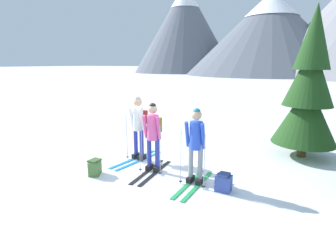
{
  "coord_description": "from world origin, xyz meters",
  "views": [
    {
      "loc": [
        3.09,
        -5.57,
        2.6
      ],
      "look_at": [
        -0.05,
        0.3,
        1.05
      ],
      "focal_mm": 28.85,
      "sensor_mm": 36.0,
      "label": 1
    }
  ],
  "objects_px": {
    "skier_in_white": "(139,125)",
    "backpack_on_snow_beside": "(224,182)",
    "skier_in_pink": "(153,134)",
    "backpack_on_snow_front": "(95,167)",
    "pine_tree_near": "(308,90)",
    "skier_in_blue": "(196,144)"
  },
  "relations": [
    {
      "from": "skier_in_white",
      "to": "backpack_on_snow_beside",
      "type": "xyz_separation_m",
      "value": [
        2.62,
        -0.77,
        -0.8
      ]
    },
    {
      "from": "skier_in_pink",
      "to": "backpack_on_snow_beside",
      "type": "relative_size",
      "value": 4.47
    },
    {
      "from": "backpack_on_snow_front",
      "to": "backpack_on_snow_beside",
      "type": "distance_m",
      "value": 3.02
    },
    {
      "from": "pine_tree_near",
      "to": "backpack_on_snow_beside",
      "type": "relative_size",
      "value": 10.84
    },
    {
      "from": "pine_tree_near",
      "to": "skier_in_blue",
      "type": "bearing_deg",
      "value": -122.63
    },
    {
      "from": "skier_in_blue",
      "to": "backpack_on_snow_beside",
      "type": "distance_m",
      "value": 0.99
    },
    {
      "from": "skier_in_white",
      "to": "pine_tree_near",
      "type": "distance_m",
      "value": 4.71
    },
    {
      "from": "skier_in_pink",
      "to": "skier_in_blue",
      "type": "xyz_separation_m",
      "value": [
        1.18,
        -0.2,
        -0.03
      ]
    },
    {
      "from": "skier_in_pink",
      "to": "skier_in_blue",
      "type": "relative_size",
      "value": 1.0
    },
    {
      "from": "skier_in_pink",
      "to": "skier_in_blue",
      "type": "distance_m",
      "value": 1.2
    },
    {
      "from": "backpack_on_snow_beside",
      "to": "skier_in_blue",
      "type": "bearing_deg",
      "value": 175.91
    },
    {
      "from": "skier_in_white",
      "to": "backpack_on_snow_beside",
      "type": "distance_m",
      "value": 2.85
    },
    {
      "from": "skier_in_pink",
      "to": "backpack_on_snow_beside",
      "type": "xyz_separation_m",
      "value": [
        1.85,
        -0.25,
        -0.77
      ]
    },
    {
      "from": "pine_tree_near",
      "to": "backpack_on_snow_front",
      "type": "relative_size",
      "value": 10.49
    },
    {
      "from": "skier_in_white",
      "to": "backpack_on_snow_front",
      "type": "distance_m",
      "value": 1.64
    },
    {
      "from": "skier_in_pink",
      "to": "pine_tree_near",
      "type": "distance_m",
      "value": 4.41
    },
    {
      "from": "backpack_on_snow_front",
      "to": "backpack_on_snow_beside",
      "type": "relative_size",
      "value": 1.03
    },
    {
      "from": "pine_tree_near",
      "to": "backpack_on_snow_front",
      "type": "distance_m",
      "value": 5.96
    },
    {
      "from": "skier_in_white",
      "to": "skier_in_pink",
      "type": "distance_m",
      "value": 0.94
    },
    {
      "from": "skier_in_blue",
      "to": "backpack_on_snow_front",
      "type": "xyz_separation_m",
      "value": [
        -2.29,
        -0.67,
        -0.74
      ]
    },
    {
      "from": "backpack_on_snow_front",
      "to": "skier_in_white",
      "type": "bearing_deg",
      "value": 76.91
    },
    {
      "from": "skier_in_blue",
      "to": "pine_tree_near",
      "type": "height_order",
      "value": "pine_tree_near"
    }
  ]
}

